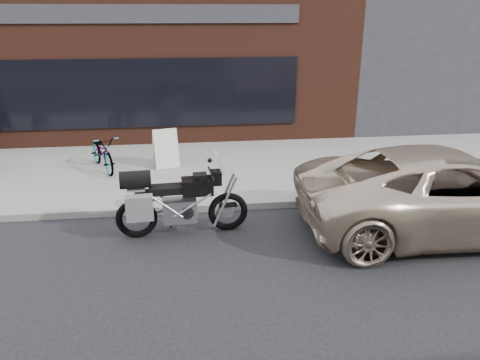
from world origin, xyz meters
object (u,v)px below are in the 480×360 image
bicycle_front (103,152)px  motorcycle (174,201)px  minivan (450,192)px  sandwich_sign (165,148)px

bicycle_front → motorcycle: bearing=-87.6°
minivan → sandwich_sign: size_ratio=5.77×
minivan → bicycle_front: (-6.97, 4.10, -0.18)m
motorcycle → minivan: size_ratio=0.43×
bicycle_front → sandwich_sign: bearing=-20.6°
sandwich_sign → minivan: bearing=-51.1°
minivan → sandwich_sign: 6.84m
minivan → bicycle_front: minivan is taller
motorcycle → bicycle_front: size_ratio=1.42×
motorcycle → sandwich_sign: motorcycle is taller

